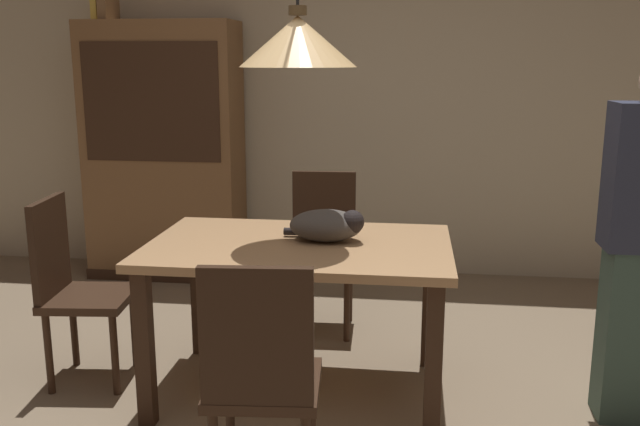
{
  "coord_description": "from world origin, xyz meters",
  "views": [
    {
      "loc": [
        0.38,
        -2.5,
        1.58
      ],
      "look_at": [
        -0.05,
        0.76,
        0.85
      ],
      "focal_mm": 38.84,
      "sensor_mm": 36.0,
      "label": 1
    }
  ],
  "objects_px": {
    "cat_sleeping": "(328,225)",
    "book_yellow_short": "(99,8)",
    "chair_far_back": "(323,244)",
    "chair_left_side": "(73,282)",
    "pendant_lamp": "(298,41)",
    "dining_table": "(299,264)",
    "hutch_bookcase": "(165,157)",
    "book_brown_thick": "(108,5)",
    "chair_near_front": "(261,373)"
  },
  "relations": [
    {
      "from": "book_yellow_short",
      "to": "pendant_lamp",
      "type": "bearing_deg",
      "value": -45.81
    },
    {
      "from": "chair_near_front",
      "to": "book_brown_thick",
      "type": "distance_m",
      "value": 3.43
    },
    {
      "from": "dining_table",
      "to": "hutch_bookcase",
      "type": "bearing_deg",
      "value": 126.09
    },
    {
      "from": "book_yellow_short",
      "to": "cat_sleeping",
      "type": "bearing_deg",
      "value": -42.91
    },
    {
      "from": "chair_far_back",
      "to": "hutch_bookcase",
      "type": "relative_size",
      "value": 0.5
    },
    {
      "from": "chair_left_side",
      "to": "book_brown_thick",
      "type": "xyz_separation_m",
      "value": [
        -0.51,
        1.76,
        1.45
      ]
    },
    {
      "from": "pendant_lamp",
      "to": "book_brown_thick",
      "type": "xyz_separation_m",
      "value": [
        -1.64,
        1.76,
        0.3
      ]
    },
    {
      "from": "chair_far_back",
      "to": "hutch_bookcase",
      "type": "distance_m",
      "value": 1.59
    },
    {
      "from": "chair_near_front",
      "to": "cat_sleeping",
      "type": "bearing_deg",
      "value": 82.52
    },
    {
      "from": "chair_far_back",
      "to": "book_yellow_short",
      "type": "relative_size",
      "value": 4.65
    },
    {
      "from": "book_brown_thick",
      "to": "dining_table",
      "type": "bearing_deg",
      "value": -46.99
    },
    {
      "from": "dining_table",
      "to": "cat_sleeping",
      "type": "distance_m",
      "value": 0.22
    },
    {
      "from": "chair_far_back",
      "to": "chair_left_side",
      "type": "xyz_separation_m",
      "value": [
        -1.12,
        -0.89,
        0.0
      ]
    },
    {
      "from": "chair_left_side",
      "to": "dining_table",
      "type": "bearing_deg",
      "value": 0.4
    },
    {
      "from": "dining_table",
      "to": "chair_far_back",
      "type": "xyz_separation_m",
      "value": [
        -0.0,
        0.88,
        -0.14
      ]
    },
    {
      "from": "cat_sleeping",
      "to": "book_yellow_short",
      "type": "relative_size",
      "value": 1.96
    },
    {
      "from": "chair_near_front",
      "to": "book_yellow_short",
      "type": "relative_size",
      "value": 4.65
    },
    {
      "from": "chair_near_front",
      "to": "cat_sleeping",
      "type": "distance_m",
      "value": 0.99
    },
    {
      "from": "chair_left_side",
      "to": "chair_far_back",
      "type": "bearing_deg",
      "value": 38.23
    },
    {
      "from": "dining_table",
      "to": "cat_sleeping",
      "type": "height_order",
      "value": "cat_sleeping"
    },
    {
      "from": "hutch_bookcase",
      "to": "book_brown_thick",
      "type": "relative_size",
      "value": 7.71
    },
    {
      "from": "chair_left_side",
      "to": "cat_sleeping",
      "type": "distance_m",
      "value": 1.3
    },
    {
      "from": "cat_sleeping",
      "to": "book_yellow_short",
      "type": "xyz_separation_m",
      "value": [
        -1.83,
        1.71,
        1.11
      ]
    },
    {
      "from": "chair_left_side",
      "to": "cat_sleeping",
      "type": "height_order",
      "value": "chair_left_side"
    },
    {
      "from": "chair_left_side",
      "to": "book_brown_thick",
      "type": "relative_size",
      "value": 3.88
    },
    {
      "from": "dining_table",
      "to": "book_yellow_short",
      "type": "relative_size",
      "value": 7.0
    },
    {
      "from": "chair_far_back",
      "to": "pendant_lamp",
      "type": "height_order",
      "value": "pendant_lamp"
    },
    {
      "from": "book_brown_thick",
      "to": "cat_sleeping",
      "type": "bearing_deg",
      "value": -44.01
    },
    {
      "from": "pendant_lamp",
      "to": "book_yellow_short",
      "type": "distance_m",
      "value": 2.46
    },
    {
      "from": "cat_sleeping",
      "to": "book_yellow_short",
      "type": "bearing_deg",
      "value": 137.09
    },
    {
      "from": "pendant_lamp",
      "to": "hutch_bookcase",
      "type": "height_order",
      "value": "pendant_lamp"
    },
    {
      "from": "chair_left_side",
      "to": "pendant_lamp",
      "type": "xyz_separation_m",
      "value": [
        1.13,
        0.01,
        1.15
      ]
    },
    {
      "from": "cat_sleeping",
      "to": "pendant_lamp",
      "type": "xyz_separation_m",
      "value": [
        -0.13,
        -0.05,
        0.84
      ]
    },
    {
      "from": "chair_far_back",
      "to": "book_yellow_short",
      "type": "distance_m",
      "value": 2.39
    },
    {
      "from": "pendant_lamp",
      "to": "hutch_bookcase",
      "type": "xyz_separation_m",
      "value": [
        -1.28,
        1.75,
        -0.77
      ]
    },
    {
      "from": "chair_far_back",
      "to": "cat_sleeping",
      "type": "xyz_separation_m",
      "value": [
        0.13,
        -0.83,
        0.32
      ]
    },
    {
      "from": "pendant_lamp",
      "to": "book_yellow_short",
      "type": "bearing_deg",
      "value": 134.19
    },
    {
      "from": "chair_far_back",
      "to": "book_yellow_short",
      "type": "height_order",
      "value": "book_yellow_short"
    },
    {
      "from": "cat_sleeping",
      "to": "chair_near_front",
      "type": "bearing_deg",
      "value": -97.48
    },
    {
      "from": "chair_far_back",
      "to": "book_yellow_short",
      "type": "bearing_deg",
      "value": 152.76
    },
    {
      "from": "chair_left_side",
      "to": "pendant_lamp",
      "type": "bearing_deg",
      "value": 0.4
    },
    {
      "from": "book_yellow_short",
      "to": "book_brown_thick",
      "type": "bearing_deg",
      "value": 0.0
    },
    {
      "from": "chair_far_back",
      "to": "pendant_lamp",
      "type": "xyz_separation_m",
      "value": [
        0.0,
        -0.88,
        1.15
      ]
    },
    {
      "from": "cat_sleeping",
      "to": "book_yellow_short",
      "type": "height_order",
      "value": "book_yellow_short"
    },
    {
      "from": "dining_table",
      "to": "hutch_bookcase",
      "type": "height_order",
      "value": "hutch_bookcase"
    },
    {
      "from": "chair_near_front",
      "to": "book_brown_thick",
      "type": "height_order",
      "value": "book_brown_thick"
    },
    {
      "from": "hutch_bookcase",
      "to": "dining_table",
      "type": "bearing_deg",
      "value": -53.91
    },
    {
      "from": "chair_left_side",
      "to": "hutch_bookcase",
      "type": "relative_size",
      "value": 0.5
    },
    {
      "from": "chair_near_front",
      "to": "chair_far_back",
      "type": "distance_m",
      "value": 1.76
    },
    {
      "from": "cat_sleeping",
      "to": "book_brown_thick",
      "type": "height_order",
      "value": "book_brown_thick"
    }
  ]
}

